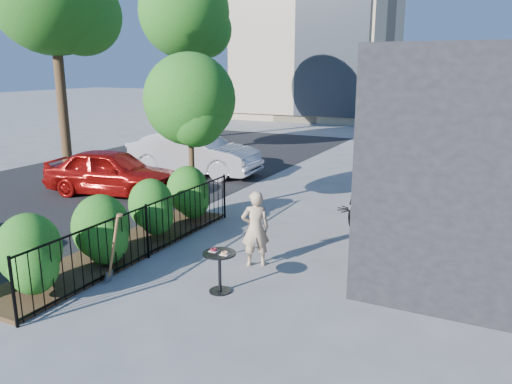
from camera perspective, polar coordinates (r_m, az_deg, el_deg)
The scene contains 12 objects.
ground at distance 9.32m, azimuth -4.82°, elevation -9.04°, with size 120.00×120.00×0.00m, color gray.
fence at distance 9.94m, azimuth -12.33°, elevation -4.37°, with size 0.05×6.05×1.10m.
planting_bed at distance 10.54m, azimuth -15.18°, elevation -6.45°, with size 1.30×6.00×0.08m, color #382616.
shrubs at distance 10.34m, azimuth -14.63°, elevation -2.96°, with size 1.10×5.60×1.24m.
patio_tree at distance 12.13m, azimuth -7.43°, elevation 9.81°, with size 2.20×2.20×3.94m.
street at distance 15.86m, azimuth -21.08°, elevation -0.11°, with size 9.00×30.00×0.01m, color black.
street_tree_far at distance 25.78m, azimuth -8.13°, elevation 19.10°, with size 4.40×4.40×8.28m.
cafe_table at distance 8.34m, azimuth -4.18°, elevation -8.30°, with size 0.55×0.55×0.74m.
woman at distance 9.32m, azimuth -0.07°, elevation -4.22°, with size 0.53×0.35×1.45m, color tan.
shovel at distance 8.90m, azimuth -16.08°, elevation -6.65°, with size 0.45×0.17×1.33m.
car_red at distance 15.10m, azimuth -16.11°, elevation 2.22°, with size 1.59×3.96×1.35m, color #9F0F0D.
car_silver at distance 17.37m, azimuth -7.10°, elevation 4.46°, with size 1.60×4.60×1.52m, color #B8B8BD.
Camera 1 is at (4.49, -7.29, 3.68)m, focal length 35.00 mm.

